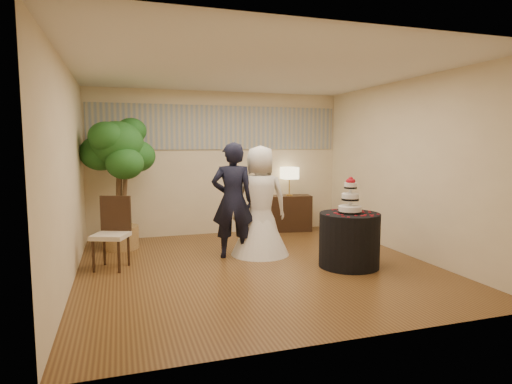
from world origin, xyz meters
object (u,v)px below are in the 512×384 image
object	(u,v)px
wedding_cake	(350,195)
side_chair	(111,234)
console	(289,213)
bride	(260,201)
table_lamp	(289,181)
ficus_tree	(119,182)
groom	(233,200)
cake_table	(349,240)

from	to	relation	value
wedding_cake	side_chair	bearing A→B (deg)	164.38
side_chair	console	bearing A→B (deg)	48.68
bride	table_lamp	size ratio (longest dim) A/B	3.03
wedding_cake	ficus_tree	bearing A→B (deg)	146.00
bride	table_lamp	bearing A→B (deg)	-118.92
groom	wedding_cake	bearing A→B (deg)	159.12
ficus_tree	console	bearing A→B (deg)	9.17
groom	cake_table	bearing A→B (deg)	159.12
wedding_cake	table_lamp	bearing A→B (deg)	86.88
groom	cake_table	distance (m)	1.87
groom	wedding_cake	size ratio (longest dim) A/B	3.42
ficus_tree	side_chair	size ratio (longest dim) A/B	2.21
console	bride	bearing A→B (deg)	-116.25
cake_table	wedding_cake	distance (m)	0.66
console	side_chair	bearing A→B (deg)	-143.59
groom	ficus_tree	distance (m)	2.04
console	ficus_tree	bearing A→B (deg)	-161.38
bride	ficus_tree	bearing A→B (deg)	-19.94
cake_table	side_chair	size ratio (longest dim) A/B	0.84
ficus_tree	wedding_cake	bearing A→B (deg)	-34.00
groom	table_lamp	size ratio (longest dim) A/B	3.12
wedding_cake	ficus_tree	xyz separation A→B (m)	(-3.17, 2.14, 0.09)
bride	ficus_tree	size ratio (longest dim) A/B	0.77
ficus_tree	side_chair	distance (m)	1.37
wedding_cake	cake_table	bearing A→B (deg)	90.00
table_lamp	side_chair	distance (m)	3.90
bride	wedding_cake	world-z (taller)	bride
console	table_lamp	world-z (taller)	table_lamp
cake_table	table_lamp	bearing A→B (deg)	86.88
table_lamp	side_chair	size ratio (longest dim) A/B	0.56
table_lamp	side_chair	bearing A→B (deg)	-153.04
bride	side_chair	distance (m)	2.31
groom	bride	xyz separation A→B (m)	(0.46, 0.04, -0.02)
cake_table	bride	bearing A→B (deg)	133.96
console	ficus_tree	distance (m)	3.45
groom	side_chair	bearing A→B (deg)	16.73
groom	side_chair	size ratio (longest dim) A/B	1.75
wedding_cake	side_chair	distance (m)	3.47
bride	side_chair	size ratio (longest dim) A/B	1.71
console	table_lamp	xyz separation A→B (m)	(0.00, 0.00, 0.66)
cake_table	wedding_cake	bearing A→B (deg)	-90.00
bride	wedding_cake	distance (m)	1.48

